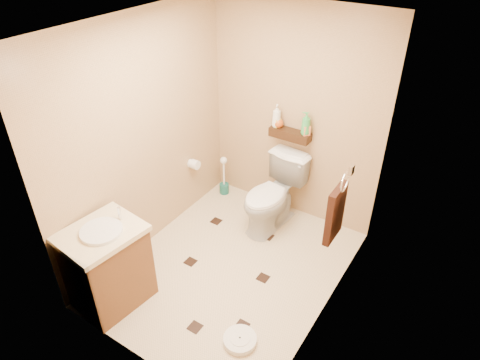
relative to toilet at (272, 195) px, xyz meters
The scene contains 19 objects.
ground 0.93m from the toilet, 89.86° to the right, with size 2.50×2.50×0.00m, color beige.
wall_back 0.89m from the toilet, 89.71° to the left, with size 2.00×0.04×2.40m, color tan.
wall_front 2.23m from the toilet, 89.94° to the right, with size 2.00×0.04×2.40m, color tan.
wall_left 1.52m from the toilet, 140.18° to the right, with size 0.04×2.50×2.40m, color tan.
wall_right 1.52m from the toilet, 39.70° to the right, with size 0.04×2.50×2.40m, color tan.
ceiling 2.15m from the toilet, 89.86° to the right, with size 2.00×2.50×0.02m, color silver.
wall_shelf 0.69m from the toilet, 89.65° to the left, with size 0.46×0.14×0.10m, color #391F0F.
floor_accents 0.97m from the toilet, 89.09° to the right, with size 1.15×1.51×0.01m.
toilet is the anchor object (origin of this frame).
vanity 1.89m from the toilet, 111.68° to the right, with size 0.62×0.73×0.94m.
bathroom_scale 1.66m from the toilet, 70.04° to the right, with size 0.31×0.31×0.06m.
toilet_brush 0.88m from the toilet, 163.78° to the left, with size 0.12×0.12×0.52m.
towel_ring 1.21m from the toilet, 32.45° to the right, with size 0.12×0.30×0.76m.
toilet_paper 0.97m from the toilet, 169.02° to the right, with size 0.12×0.11×0.12m.
bottle_a 0.87m from the toilet, 116.78° to the left, with size 0.10×0.10×0.26m, color white.
bottle_b 0.82m from the toilet, 115.63° to the left, with size 0.07×0.07×0.15m, color yellow.
bottle_c 0.81m from the toilet, 112.67° to the left, with size 0.10×0.10×0.13m, color #BA4D15.
bottle_d 0.87m from the toilet, 62.25° to the left, with size 0.10×0.10×0.25m, color green.
bottle_e 0.83m from the toilet, 61.36° to the left, with size 0.07×0.08×0.16m, color #FF8D54.
Camera 1 is at (1.79, -2.61, 3.15)m, focal length 32.00 mm.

